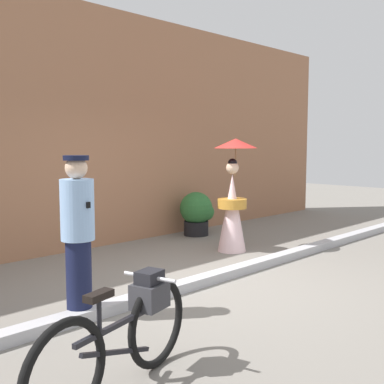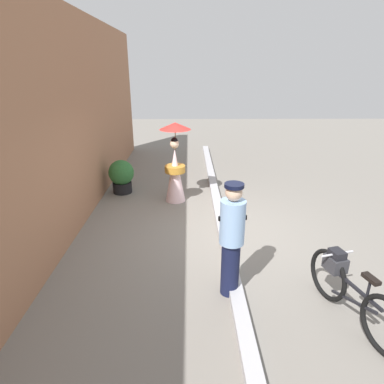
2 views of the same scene
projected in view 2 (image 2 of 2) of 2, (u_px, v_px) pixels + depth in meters
ground_plane at (223, 232)px, 6.38m from camera, size 30.00×30.00×0.00m
building_wall at (52, 128)px, 5.60m from camera, size 14.00×0.40×4.15m
sidewalk_curb at (223, 230)px, 6.36m from camera, size 14.00×0.20×0.12m
bicycle_near_officer at (350, 290)px, 4.07m from camera, size 1.68×0.59×0.81m
person_officer at (232, 238)px, 4.36m from camera, size 0.34×0.38×1.68m
person_with_parasol at (175, 164)px, 7.60m from camera, size 0.73×0.73×1.89m
potted_plant_by_door at (122, 175)px, 8.28m from camera, size 0.66×0.65×0.86m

